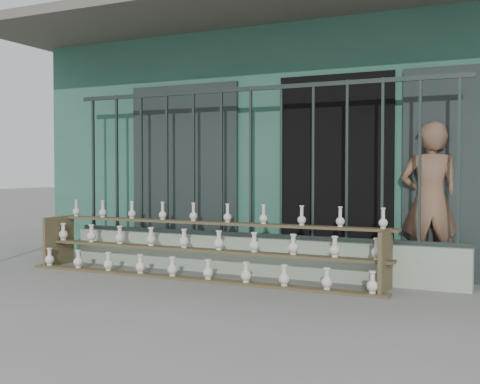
% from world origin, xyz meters
% --- Properties ---
extents(ground, '(60.00, 60.00, 0.00)m').
position_xyz_m(ground, '(0.00, 0.00, 0.00)').
color(ground, slate).
extents(workshop_building, '(7.40, 6.60, 3.21)m').
position_xyz_m(workshop_building, '(0.00, 4.23, 1.62)').
color(workshop_building, '#2C5E4D').
rests_on(workshop_building, ground).
extents(parapet_wall, '(5.00, 0.20, 0.45)m').
position_xyz_m(parapet_wall, '(0.00, 1.30, 0.23)').
color(parapet_wall, '#95AA91').
rests_on(parapet_wall, ground).
extents(security_fence, '(5.00, 0.04, 1.80)m').
position_xyz_m(security_fence, '(-0.00, 1.30, 1.35)').
color(security_fence, '#283330').
rests_on(security_fence, parapet_wall).
extents(shelf_rack, '(4.50, 0.68, 0.85)m').
position_xyz_m(shelf_rack, '(-0.46, 0.89, 0.36)').
color(shelf_rack, brown).
rests_on(shelf_rack, ground).
extents(elderly_woman, '(0.74, 0.58, 1.79)m').
position_xyz_m(elderly_woman, '(2.02, 1.70, 0.89)').
color(elderly_woman, brown).
rests_on(elderly_woman, ground).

